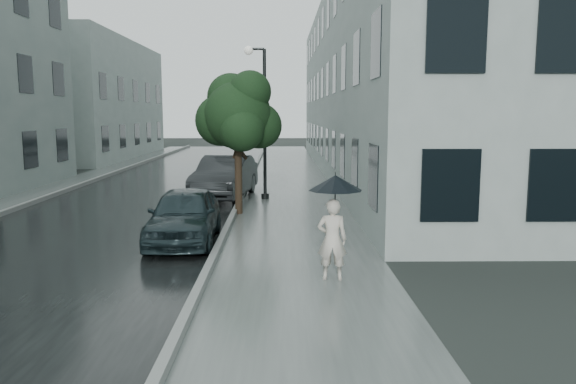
{
  "coord_description": "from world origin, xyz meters",
  "views": [
    {
      "loc": [
        -0.17,
        -9.83,
        3.06
      ],
      "look_at": [
        -0.0,
        2.69,
        1.3
      ],
      "focal_mm": 35.0,
      "sensor_mm": 36.0,
      "label": 1
    }
  ],
  "objects_px": {
    "street_tree": "(238,115)",
    "lamp_post": "(260,113)",
    "car_near": "(184,215)",
    "pedestrian": "(332,239)",
    "car_far": "(225,177)"
  },
  "relations": [
    {
      "from": "street_tree",
      "to": "lamp_post",
      "type": "xyz_separation_m",
      "value": [
        0.58,
        2.93,
        0.05
      ]
    },
    {
      "from": "car_near",
      "to": "street_tree",
      "type": "bearing_deg",
      "value": 74.06
    },
    {
      "from": "street_tree",
      "to": "car_near",
      "type": "xyz_separation_m",
      "value": [
        -1.01,
        -3.88,
        -2.36
      ]
    },
    {
      "from": "pedestrian",
      "to": "street_tree",
      "type": "bearing_deg",
      "value": -67.97
    },
    {
      "from": "car_far",
      "to": "car_near",
      "type": "bearing_deg",
      "value": -84.09
    },
    {
      "from": "lamp_post",
      "to": "car_far",
      "type": "height_order",
      "value": "lamp_post"
    },
    {
      "from": "pedestrian",
      "to": "car_far",
      "type": "bearing_deg",
      "value": -69.52
    },
    {
      "from": "pedestrian",
      "to": "car_near",
      "type": "relative_size",
      "value": 0.39
    },
    {
      "from": "car_far",
      "to": "street_tree",
      "type": "bearing_deg",
      "value": -69.2
    },
    {
      "from": "street_tree",
      "to": "car_near",
      "type": "bearing_deg",
      "value": -104.61
    },
    {
      "from": "street_tree",
      "to": "car_near",
      "type": "distance_m",
      "value": 4.65
    },
    {
      "from": "street_tree",
      "to": "car_far",
      "type": "relative_size",
      "value": 0.94
    },
    {
      "from": "pedestrian",
      "to": "street_tree",
      "type": "distance_m",
      "value": 7.67
    },
    {
      "from": "street_tree",
      "to": "lamp_post",
      "type": "bearing_deg",
      "value": 78.86
    },
    {
      "from": "pedestrian",
      "to": "car_far",
      "type": "distance_m",
      "value": 10.7
    }
  ]
}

